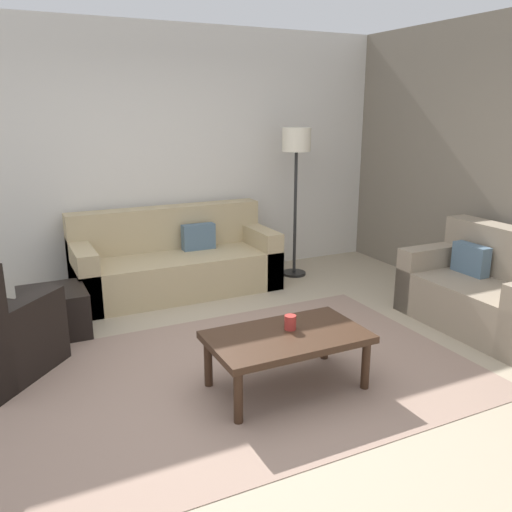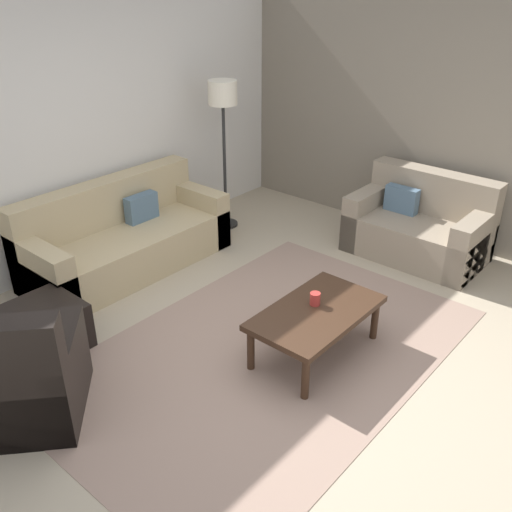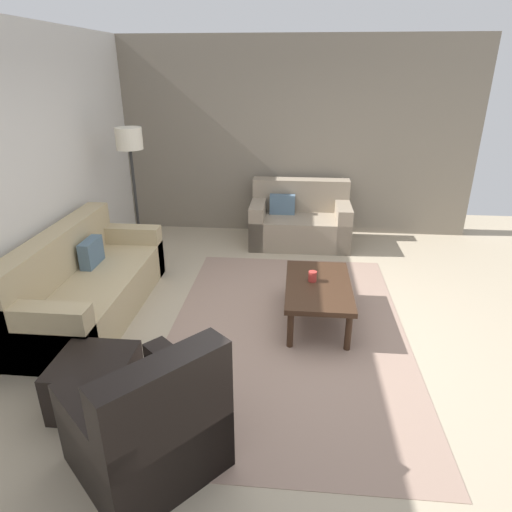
# 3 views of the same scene
# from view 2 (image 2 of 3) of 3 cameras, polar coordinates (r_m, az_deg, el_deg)

# --- Properties ---
(ground_plane) EXTENTS (8.00, 8.00, 0.00)m
(ground_plane) POSITION_cam_2_polar(r_m,az_deg,el_deg) (4.66, 1.13, -9.75)
(ground_plane) COLOR tan
(rear_partition) EXTENTS (6.00, 0.12, 2.80)m
(rear_partition) POSITION_cam_2_polar(r_m,az_deg,el_deg) (5.90, -19.07, 12.05)
(rear_partition) COLOR silver
(rear_partition) RESTS_ON ground_plane
(stone_feature_panel) EXTENTS (0.12, 5.20, 2.80)m
(stone_feature_panel) POSITION_cam_2_polar(r_m,az_deg,el_deg) (6.49, 18.87, 13.38)
(stone_feature_panel) COLOR slate
(stone_feature_panel) RESTS_ON ground_plane
(area_rug) EXTENTS (3.51, 2.28, 0.01)m
(area_rug) POSITION_cam_2_polar(r_m,az_deg,el_deg) (4.66, 1.13, -9.71)
(area_rug) COLOR gray
(area_rug) RESTS_ON ground_plane
(couch_main) EXTENTS (2.13, 0.88, 0.88)m
(couch_main) POSITION_cam_2_polar(r_m,az_deg,el_deg) (5.97, -13.40, 1.69)
(couch_main) COLOR tan
(couch_main) RESTS_ON ground_plane
(couch_loveseat) EXTENTS (0.84, 1.40, 0.88)m
(couch_loveseat) POSITION_cam_2_polar(r_m,az_deg,el_deg) (6.32, 16.34, 2.81)
(couch_loveseat) COLOR gray
(couch_loveseat) RESTS_ON ground_plane
(armchair_leather) EXTENTS (1.13, 1.13, 0.95)m
(armchair_leather) POSITION_cam_2_polar(r_m,az_deg,el_deg) (4.20, -23.04, -11.86)
(armchair_leather) COLOR black
(armchair_leather) RESTS_ON ground_plane
(ottoman) EXTENTS (0.56, 0.56, 0.40)m
(ottoman) POSITION_cam_2_polar(r_m,az_deg,el_deg) (4.91, -20.58, -6.80)
(ottoman) COLOR black
(ottoman) RESTS_ON ground_plane
(coffee_table) EXTENTS (1.10, 0.64, 0.41)m
(coffee_table) POSITION_cam_2_polar(r_m,az_deg,el_deg) (4.48, 6.13, -6.01)
(coffee_table) COLOR #382316
(coffee_table) RESTS_ON ground_plane
(cup) EXTENTS (0.08, 0.08, 0.10)m
(cup) POSITION_cam_2_polar(r_m,az_deg,el_deg) (4.50, 6.00, -4.33)
(cup) COLOR #B2332D
(cup) RESTS_ON coffee_table
(lamp_standing) EXTENTS (0.32, 0.32, 1.71)m
(lamp_standing) POSITION_cam_2_polar(r_m,az_deg,el_deg) (6.42, -3.36, 14.70)
(lamp_standing) COLOR black
(lamp_standing) RESTS_ON ground_plane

